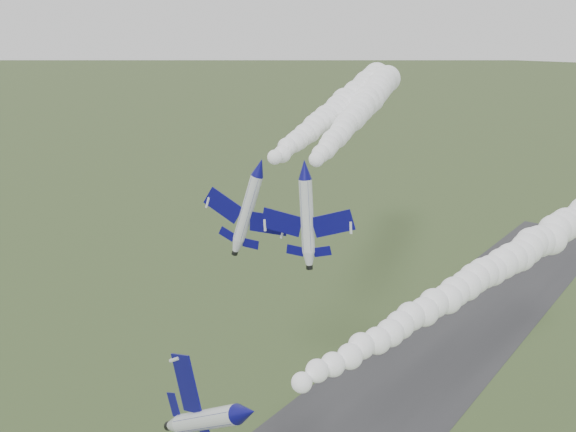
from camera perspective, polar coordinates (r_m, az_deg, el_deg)
name	(u,v)px	position (r m, az deg, el deg)	size (l,w,h in m)	color
jet_lead	(245,413)	(51.94, -3.85, -17.10)	(6.68, 14.48, 10.25)	white
smoke_trail_jet_lead	(480,277)	(74.92, 16.68, -5.23)	(4.53, 59.89, 4.53)	white
jet_pair_left	(259,167)	(71.65, -2.56, 4.34)	(9.95, 12.02, 3.91)	white
smoke_trail_jet_pair_left	(340,106)	(107.88, 4.66, 9.68)	(5.65, 72.09, 5.65)	white
jet_pair_right	(304,169)	(68.70, 1.47, 4.17)	(10.45, 12.04, 3.10)	white
smoke_trail_jet_pair_right	(362,107)	(103.99, 6.57, 9.58)	(5.48, 68.16, 5.48)	white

